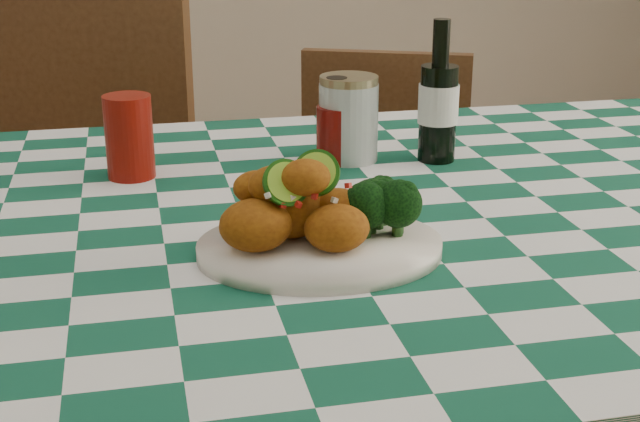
{
  "coord_description": "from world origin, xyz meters",
  "views": [
    {
      "loc": [
        -0.23,
        -1.07,
        1.19
      ],
      "look_at": [
        -0.03,
        -0.14,
        0.84
      ],
      "focal_mm": 50.0,
      "sensor_mm": 36.0,
      "label": 1
    }
  ],
  "objects": [
    {
      "name": "beer_bottle",
      "position": [
        0.23,
        0.2,
        0.9
      ],
      "size": [
        0.07,
        0.07,
        0.22
      ],
      "primitive_type": null,
      "rotation": [
        0.0,
        0.0,
        -0.13
      ],
      "color": "black",
      "rests_on": "dining_table"
    },
    {
      "name": "plate",
      "position": [
        -0.03,
        -0.14,
        0.8
      ],
      "size": [
        0.3,
        0.25,
        0.02
      ],
      "primitive_type": null,
      "rotation": [
        0.0,
        0.0,
        -0.09
      ],
      "color": "white",
      "rests_on": "dining_table"
    },
    {
      "name": "fried_chicken_pile",
      "position": [
        -0.05,
        -0.14,
        0.85
      ],
      "size": [
        0.16,
        0.11,
        0.1
      ],
      "primitive_type": null,
      "color": "#93510E",
      "rests_on": "plate"
    },
    {
      "name": "mason_jar",
      "position": [
        0.1,
        0.23,
        0.85
      ],
      "size": [
        0.1,
        0.1,
        0.13
      ],
      "primitive_type": null,
      "rotation": [
        0.0,
        0.0,
        0.17
      ],
      "color": "#B2BCBA",
      "rests_on": "dining_table"
    },
    {
      "name": "red_tumbler",
      "position": [
        -0.24,
        0.21,
        0.85
      ],
      "size": [
        0.07,
        0.07,
        0.12
      ],
      "primitive_type": "cylinder",
      "rotation": [
        0.0,
        0.0,
        -0.06
      ],
      "color": "maroon",
      "rests_on": "dining_table"
    },
    {
      "name": "broccoli_side",
      "position": [
        0.05,
        -0.13,
        0.84
      ],
      "size": [
        0.09,
        0.09,
        0.07
      ],
      "primitive_type": null,
      "color": "black",
      "rests_on": "plate"
    },
    {
      "name": "wooden_chair_left",
      "position": [
        -0.4,
        0.76,
        0.51
      ],
      "size": [
        0.62,
        0.63,
        1.02
      ],
      "primitive_type": null,
      "rotation": [
        0.0,
        0.0,
        -0.41
      ],
      "color": "#472814",
      "rests_on": "ground"
    },
    {
      "name": "ketchup_bottle",
      "position": [
        0.07,
        0.22,
        0.85
      ],
      "size": [
        0.07,
        0.07,
        0.13
      ],
      "primitive_type": null,
      "rotation": [
        0.0,
        0.0,
        0.06
      ],
      "color": "#600904",
      "rests_on": "dining_table"
    },
    {
      "name": "wooden_chair_right",
      "position": [
        0.27,
        0.68,
        0.42
      ],
      "size": [
        0.51,
        0.52,
        0.84
      ],
      "primitive_type": null,
      "rotation": [
        0.0,
        0.0,
        -0.4
      ],
      "color": "#472814",
      "rests_on": "ground"
    }
  ]
}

